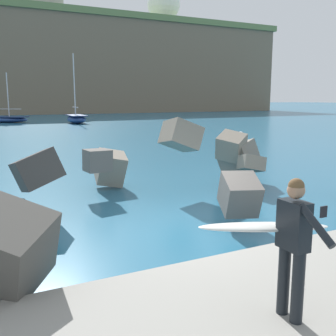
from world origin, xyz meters
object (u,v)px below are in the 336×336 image
Objects in this scene: boat_near_centre at (6,119)px; station_building_west at (15,16)px; mooring_buoy_inner at (240,134)px; surfer_with_board at (285,236)px; boat_near_left at (76,119)px; radar_dome at (164,8)px.

boat_near_centre is 0.81× the size of station_building_west.
surfer_with_board is at bearing -125.82° from mooring_buoy_inner.
boat_near_centre is 30.76m from mooring_buoy_inner.
boat_near_centre is 52.34m from station_building_west.
boat_near_left reaches higher than mooring_buoy_inner.
boat_near_centre is at bearing -98.51° from station_building_west.
radar_dome is at bearing 45.18° from boat_near_centre.
station_building_west is at bearing 95.43° from mooring_buoy_inner.
station_building_west reaches higher than mooring_buoy_inner.
boat_near_left is at bearing 107.71° from mooring_buoy_inner.
mooring_buoy_inner is 0.06× the size of station_building_west.
surfer_with_board is 97.84m from station_building_west.
surfer_with_board is 0.36× the size of boat_near_centre.
station_building_west is (-7.11, 74.83, 20.87)m from mooring_buoy_inner.
radar_dome is at bearing -9.37° from station_building_west.
station_building_west reaches higher than boat_near_centre.
surfer_with_board is 4.75× the size of mooring_buoy_inner.
boat_near_left is 18.08× the size of mooring_buoy_inner.
mooring_buoy_inner is (7.04, -22.05, -0.34)m from boat_near_left.
boat_near_centre is 63.98m from radar_dome.
boat_near_centre is at bearing 143.93° from boat_near_left.
radar_dome is (42.30, 89.81, 23.83)m from surfer_with_board.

